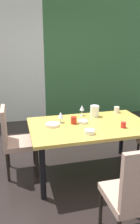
{
  "coord_description": "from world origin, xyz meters",
  "views": [
    {
      "loc": [
        -0.59,
        -2.51,
        1.75
      ],
      "look_at": [
        0.14,
        0.34,
        0.85
      ],
      "focal_mm": 35.0,
      "sensor_mm": 36.0,
      "label": 1
    }
  ],
  "objects_px": {
    "serving_bowl_east": "(52,125)",
    "cup_corner": "(74,120)",
    "chair_left_far": "(14,138)",
    "cup_front": "(117,110)",
    "wine_glass_center": "(82,108)",
    "serving_bowl_right": "(90,132)",
    "pitcher_rear": "(95,111)",
    "dining_table": "(90,130)",
    "serving_bowl_near_shelf": "(83,122)",
    "wine_glass_south": "(61,115)",
    "cup_north": "(123,125)",
    "chair_head_near": "(135,193)"
  },
  "relations": [
    {
      "from": "chair_left_far",
      "to": "cup_front",
      "type": "height_order",
      "value": "chair_left_far"
    },
    {
      "from": "wine_glass_south",
      "to": "serving_bowl_right",
      "type": "xyz_separation_m",
      "value": [
        0.25,
        -0.47,
        -0.08
      ]
    },
    {
      "from": "wine_glass_south",
      "to": "wine_glass_center",
      "type": "bearing_deg",
      "value": 30.47
    },
    {
      "from": "chair_left_far",
      "to": "wine_glass_south",
      "type": "bearing_deg",
      "value": 82.86
    },
    {
      "from": "chair_head_near",
      "to": "cup_front",
      "type": "bearing_deg",
      "value": 69.57
    },
    {
      "from": "serving_bowl_right",
      "to": "cup_corner",
      "type": "xyz_separation_m",
      "value": [
        -0.09,
        0.38,
        0.03
      ]
    },
    {
      "from": "cup_front",
      "to": "serving_bowl_east",
      "type": "bearing_deg",
      "value": -162.65
    },
    {
      "from": "serving_bowl_east",
      "to": "cup_corner",
      "type": "relative_size",
      "value": 1.85
    },
    {
      "from": "wine_glass_center",
      "to": "wine_glass_south",
      "type": "distance_m",
      "value": 0.43
    },
    {
      "from": "dining_table",
      "to": "cup_north",
      "type": "xyz_separation_m",
      "value": [
        0.38,
        -0.22,
        0.12
      ]
    },
    {
      "from": "chair_left_far",
      "to": "serving_bowl_right",
      "type": "bearing_deg",
      "value": 58.19
    },
    {
      "from": "cup_north",
      "to": "serving_bowl_east",
      "type": "bearing_deg",
      "value": 161.96
    },
    {
      "from": "dining_table",
      "to": "cup_north",
      "type": "bearing_deg",
      "value": -29.99
    },
    {
      "from": "wine_glass_center",
      "to": "serving_bowl_right",
      "type": "height_order",
      "value": "wine_glass_center"
    },
    {
      "from": "wine_glass_center",
      "to": "serving_bowl_east",
      "type": "height_order",
      "value": "wine_glass_center"
    },
    {
      "from": "wine_glass_center",
      "to": "cup_corner",
      "type": "bearing_deg",
      "value": -124.37
    },
    {
      "from": "chair_head_near",
      "to": "cup_front",
      "type": "distance_m",
      "value": 1.75
    },
    {
      "from": "wine_glass_center",
      "to": "cup_north",
      "type": "relative_size",
      "value": 2.19
    },
    {
      "from": "serving_bowl_right",
      "to": "serving_bowl_near_shelf",
      "type": "distance_m",
      "value": 0.38
    },
    {
      "from": "serving_bowl_east",
      "to": "dining_table",
      "type": "bearing_deg",
      "value": -7.77
    },
    {
      "from": "cup_north",
      "to": "cup_corner",
      "type": "relative_size",
      "value": 0.75
    },
    {
      "from": "wine_glass_south",
      "to": "serving_bowl_right",
      "type": "height_order",
      "value": "wine_glass_south"
    },
    {
      "from": "wine_glass_south",
      "to": "pitcher_rear",
      "type": "bearing_deg",
      "value": 14.1
    },
    {
      "from": "pitcher_rear",
      "to": "dining_table",
      "type": "bearing_deg",
      "value": -120.0
    },
    {
      "from": "chair_left_far",
      "to": "cup_front",
      "type": "bearing_deg",
      "value": 95.55
    },
    {
      "from": "cup_front",
      "to": "pitcher_rear",
      "type": "distance_m",
      "value": 0.42
    },
    {
      "from": "serving_bowl_near_shelf",
      "to": "serving_bowl_east",
      "type": "relative_size",
      "value": 0.71
    },
    {
      "from": "serving_bowl_right",
      "to": "serving_bowl_east",
      "type": "relative_size",
      "value": 0.71
    },
    {
      "from": "wine_glass_south",
      "to": "pitcher_rear",
      "type": "distance_m",
      "value": 0.56
    },
    {
      "from": "wine_glass_center",
      "to": "pitcher_rear",
      "type": "xyz_separation_m",
      "value": [
        0.17,
        -0.08,
        -0.03
      ]
    },
    {
      "from": "wine_glass_south",
      "to": "cup_north",
      "type": "relative_size",
      "value": 2.05
    },
    {
      "from": "cup_front",
      "to": "cup_corner",
      "type": "distance_m",
      "value": 0.86
    },
    {
      "from": "cup_north",
      "to": "pitcher_rear",
      "type": "xyz_separation_m",
      "value": [
        -0.2,
        0.53,
        0.05
      ]
    },
    {
      "from": "serving_bowl_near_shelf",
      "to": "cup_front",
      "type": "relative_size",
      "value": 1.4
    },
    {
      "from": "cup_front",
      "to": "cup_corner",
      "type": "bearing_deg",
      "value": -157.67
    },
    {
      "from": "wine_glass_center",
      "to": "pitcher_rear",
      "type": "distance_m",
      "value": 0.19
    },
    {
      "from": "dining_table",
      "to": "wine_glass_south",
      "type": "height_order",
      "value": "wine_glass_south"
    },
    {
      "from": "wine_glass_center",
      "to": "pitcher_rear",
      "type": "relative_size",
      "value": 0.97
    },
    {
      "from": "serving_bowl_east",
      "to": "chair_head_near",
      "type": "bearing_deg",
      "value": -69.21
    },
    {
      "from": "chair_left_far",
      "to": "dining_table",
      "type": "bearing_deg",
      "value": 75.77
    },
    {
      "from": "cup_north",
      "to": "cup_front",
      "type": "bearing_deg",
      "value": 71.34
    },
    {
      "from": "chair_head_near",
      "to": "serving_bowl_right",
      "type": "height_order",
      "value": "chair_head_near"
    },
    {
      "from": "chair_left_far",
      "to": "serving_bowl_right",
      "type": "height_order",
      "value": "chair_left_far"
    },
    {
      "from": "wine_glass_center",
      "to": "cup_corner",
      "type": "xyz_separation_m",
      "value": [
        -0.21,
        -0.31,
        -0.07
      ]
    },
    {
      "from": "wine_glass_center",
      "to": "chair_left_far",
      "type": "bearing_deg",
      "value": -172.12
    },
    {
      "from": "cup_north",
      "to": "pitcher_rear",
      "type": "relative_size",
      "value": 0.44
    },
    {
      "from": "chair_head_near",
      "to": "pitcher_rear",
      "type": "bearing_deg",
      "value": 82.71
    },
    {
      "from": "dining_table",
      "to": "wine_glass_south",
      "type": "bearing_deg",
      "value": 154.47
    },
    {
      "from": "chair_left_far",
      "to": "cup_north",
      "type": "xyz_separation_m",
      "value": [
        1.38,
        -0.47,
        0.23
      ]
    },
    {
      "from": "chair_head_near",
      "to": "cup_north",
      "type": "xyz_separation_m",
      "value": [
        0.39,
        0.99,
        0.22
      ]
    }
  ]
}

